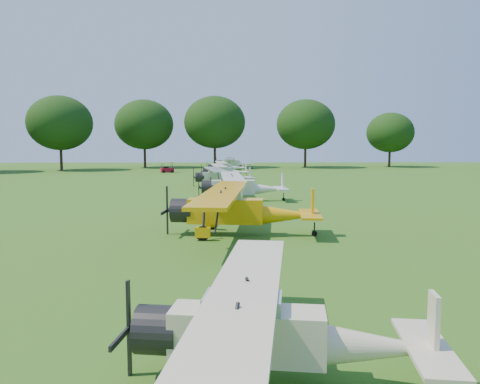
# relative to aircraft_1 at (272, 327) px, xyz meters

# --- Properties ---
(ground) EXTENTS (160.00, 160.00, 0.00)m
(ground) POSITION_rel_aircraft_1_xyz_m (-1.16, 20.35, -1.07)
(ground) COLOR #2C5715
(ground) RESTS_ON ground
(tree_belt) EXTENTS (137.36, 130.27, 14.52)m
(tree_belt) POSITION_rel_aircraft_1_xyz_m (2.41, 20.52, 6.96)
(tree_belt) COLOR black
(tree_belt) RESTS_ON ground
(aircraft_1) EXTENTS (5.86, 9.29, 1.82)m
(aircraft_1) POSITION_rel_aircraft_1_xyz_m (0.00, 0.00, 0.00)
(aircraft_1) COLOR beige
(aircraft_1) RESTS_ON ground
(aircraft_2) EXTENTS (7.39, 11.77, 2.31)m
(aircraft_2) POSITION_rel_aircraft_1_xyz_m (-0.37, 13.79, 0.28)
(aircraft_2) COLOR #D69809
(aircraft_2) RESTS_ON ground
(aircraft_3) EXTENTS (6.76, 10.74, 2.12)m
(aircraft_3) POSITION_rel_aircraft_1_xyz_m (0.07, 26.96, 0.17)
(aircraft_3) COLOR silver
(aircraft_3) RESTS_ON ground
(aircraft_4) EXTENTS (6.24, 9.89, 1.94)m
(aircraft_4) POSITION_rel_aircraft_1_xyz_m (-1.50, 39.29, 0.07)
(aircraft_4) COLOR silver
(aircraft_4) RESTS_ON ground
(aircraft_5) EXTENTS (5.96, 9.46, 1.86)m
(aircraft_5) POSITION_rel_aircraft_1_xyz_m (-1.44, 49.52, 0.02)
(aircraft_5) COLOR silver
(aircraft_5) RESTS_ON ground
(aircraft_6) EXTENTS (5.72, 9.12, 1.79)m
(aircraft_6) POSITION_rel_aircraft_1_xyz_m (-1.37, 60.64, -0.02)
(aircraft_6) COLOR silver
(aircraft_6) RESTS_ON ground
(aircraft_7) EXTENTS (6.43, 10.23, 2.02)m
(aircraft_7) POSITION_rel_aircraft_1_xyz_m (0.05, 71.88, 0.11)
(aircraft_7) COLOR silver
(aircraft_7) RESTS_ON ground
(golf_cart) EXTENTS (2.14, 1.74, 1.60)m
(golf_cart) POSITION_rel_aircraft_1_xyz_m (-10.06, 62.30, -0.53)
(golf_cart) COLOR maroon
(golf_cart) RESTS_ON ground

